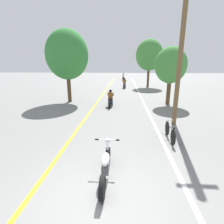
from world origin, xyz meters
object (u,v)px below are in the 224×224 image
motorcycle_rider_lead (110,100)px  bicycle_parked (170,132)px  roadside_tree_right_far (149,55)px  utility_pole (181,52)px  motorcycle_rider_far (123,77)px  motorcycle_rider_mid (124,84)px  motorcycle_foreground (106,165)px  roadside_tree_left (67,55)px  roadside_tree_right_near (171,66)px

motorcycle_rider_lead → bicycle_parked: 6.79m
roadside_tree_right_far → utility_pole: bearing=-92.0°
bicycle_parked → motorcycle_rider_far: bearing=94.6°
motorcycle_rider_far → bicycle_parked: bearing=-85.4°
motorcycle_rider_mid → motorcycle_foreground: bearing=-91.4°
roadside_tree_right_far → bicycle_parked: roadside_tree_right_far is taller
roadside_tree_left → motorcycle_rider_lead: (3.67, -1.39, -3.40)m
roadside_tree_right_far → motorcycle_rider_lead: (-4.35, -11.82, -3.82)m
utility_pole → bicycle_parked: size_ratio=4.42×
motorcycle_rider_lead → motorcycle_rider_mid: motorcycle_rider_mid is taller
roadside_tree_right_near → roadside_tree_right_far: bearing=91.4°
motorcycle_rider_lead → bicycle_parked: motorcycle_rider_lead is taller
roadside_tree_left → motorcycle_foreground: (4.23, -10.30, -3.48)m
utility_pole → motorcycle_rider_far: utility_pole is taller
utility_pole → motorcycle_foreground: (-3.24, -4.95, -3.36)m
roadside_tree_right_far → motorcycle_rider_mid: roadside_tree_right_far is taller
roadside_tree_left → motorcycle_rider_far: bearing=77.9°
motorcycle_rider_far → bicycle_parked: 28.43m
bicycle_parked → motorcycle_rider_lead: bearing=116.9°
motorcycle_foreground → bicycle_parked: motorcycle_foreground is taller
motorcycle_rider_mid → motorcycle_rider_far: 11.82m
motorcycle_rider_far → bicycle_parked: motorcycle_rider_far is taller
utility_pole → motorcycle_rider_far: size_ratio=3.72×
utility_pole → bicycle_parked: (-0.73, -2.09, -3.42)m
roadside_tree_left → motorcycle_rider_lead: 5.19m
bicycle_parked → roadside_tree_right_near: bearing=77.7°
roadside_tree_right_near → utility_pole: bearing=-99.3°
motorcycle_foreground → roadside_tree_right_far: bearing=79.7°
motorcycle_rider_mid → utility_pole: bearing=-79.2°
motorcycle_rider_far → motorcycle_rider_lead: bearing=-92.1°
roadside_tree_right_near → motorcycle_rider_lead: bearing=-167.8°
roadside_tree_left → motorcycle_rider_lead: roadside_tree_left is taller
roadside_tree_right_near → motorcycle_foreground: 11.04m
motorcycle_rider_far → utility_pole: bearing=-83.5°
roadside_tree_right_near → bicycle_parked: 7.72m
utility_pole → bicycle_parked: 4.08m
roadside_tree_right_far → motorcycle_rider_lead: 13.16m
motorcycle_foreground → motorcycle_rider_lead: 8.93m
roadside_tree_right_near → bicycle_parked: roadside_tree_right_near is taller
bicycle_parked → motorcycle_foreground: bearing=-131.3°
roadside_tree_right_far → motorcycle_rider_mid: bearing=-157.7°
roadside_tree_right_far → bicycle_parked: size_ratio=3.84×
roadside_tree_right_near → roadside_tree_left: (-8.29, 0.39, 0.82)m
roadside_tree_left → roadside_tree_right_far: bearing=52.5°
roadside_tree_right_near → motorcycle_rider_mid: 10.43m
utility_pole → motorcycle_rider_mid: 15.05m
motorcycle_foreground → bicycle_parked: bearing=48.7°
roadside_tree_right_far → bicycle_parked: 18.35m
roadside_tree_right_near → roadside_tree_left: 8.34m
motorcycle_foreground → motorcycle_rider_mid: bearing=88.6°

